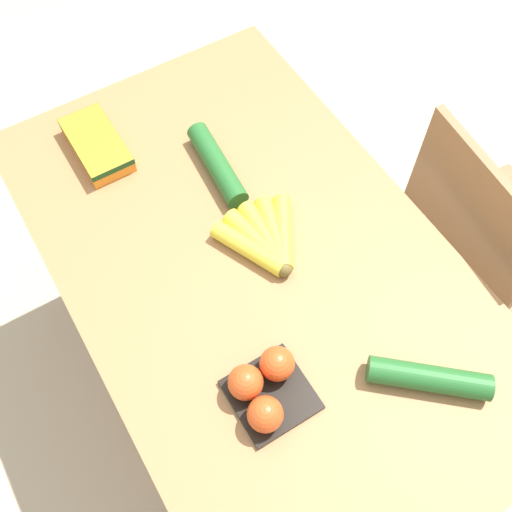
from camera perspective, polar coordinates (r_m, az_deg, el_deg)
name	(u,v)px	position (r m, az deg, el deg)	size (l,w,h in m)	color
ground_plane	(256,379)	(1.93, 0.00, -11.59)	(12.00, 12.00, 0.00)	#B7A88E
dining_table	(256,289)	(1.34, 0.00, -3.12)	(1.25, 0.75, 0.75)	#9E7044
chair	(479,254)	(1.67, 20.48, 0.22)	(0.46, 0.44, 0.90)	#8E6642
banana_bunch	(266,239)	(1.24, 0.94, 1.60)	(0.19, 0.19, 0.04)	brown
tomato_pack	(264,388)	(1.10, 0.80, -12.47)	(0.14, 0.14, 0.08)	black
carrot_bag	(96,144)	(1.43, -14.95, 10.28)	(0.20, 0.10, 0.04)	orange
cucumber_near	(217,164)	(1.35, -3.73, 8.70)	(0.23, 0.07, 0.05)	#236028
cucumber_far	(429,378)	(1.16, 16.14, -11.12)	(0.18, 0.20, 0.05)	#236028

